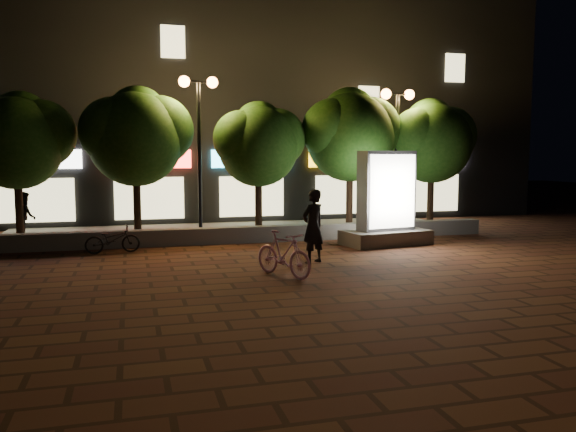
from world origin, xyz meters
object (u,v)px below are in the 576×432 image
object	(u,v)px
tree_far_right	(432,138)
scooter_parked	(113,239)
tree_far_left	(18,137)
rider	(313,226)
street_lamp_right	(397,123)
scooter_pink	(283,254)
street_lamp_left	(199,115)
tree_mid	(259,141)
tree_right	(351,132)
ad_kiosk	(386,207)
tree_left	(137,133)
pedestrian	(25,216)

from	to	relation	value
tree_far_right	scooter_parked	xyz separation A→B (m)	(-11.27, -2.46, -2.98)
tree_far_left	rider	xyz separation A→B (m)	(7.71, -5.33, -2.35)
street_lamp_right	scooter_pink	bearing A→B (deg)	-132.27
street_lamp_left	tree_mid	bearing A→B (deg)	7.31
tree_far_right	tree_right	bearing A→B (deg)	180.00
street_lamp_left	rider	xyz separation A→B (m)	(2.26, -5.07, -3.09)
tree_far_left	ad_kiosk	distance (m)	11.41
tree_left	rider	xyz separation A→B (m)	(4.21, -5.33, -2.50)
tree_far_left	tree_right	world-z (taller)	tree_right
tree_right	ad_kiosk	size ratio (longest dim) A/B	1.76
tree_far_right	pedestrian	bearing A→B (deg)	179.10
tree_left	rider	bearing A→B (deg)	-51.72
tree_far_right	street_lamp_left	distance (m)	8.58
tree_left	pedestrian	distance (m)	4.32
tree_far_left	tree_left	size ratio (longest dim) A/B	0.95
tree_left	street_lamp_left	size ratio (longest dim) A/B	0.94
ad_kiosk	rider	xyz separation A→B (m)	(-3.09, -2.33, -0.22)
tree_far_left	tree_left	xyz separation A→B (m)	(3.50, 0.00, 0.15)
scooter_pink	rider	xyz separation A→B (m)	(1.16, 1.42, 0.42)
ad_kiosk	street_lamp_right	bearing A→B (deg)	59.03
tree_far_right	street_lamp_left	size ratio (longest dim) A/B	0.92
street_lamp_left	scooter_parked	distance (m)	5.04
tree_right	tree_left	bearing A→B (deg)	-180.00
tree_left	street_lamp_right	bearing A→B (deg)	-1.68
scooter_pink	tree_mid	bearing A→B (deg)	53.51
tree_far_left	ad_kiosk	world-z (taller)	tree_far_left
street_lamp_left	tree_far_right	bearing A→B (deg)	1.76
tree_right	tree_far_right	bearing A→B (deg)	-0.00
ad_kiosk	pedestrian	distance (m)	11.23
tree_mid	scooter_parked	xyz separation A→B (m)	(-4.77, -2.46, -2.82)
street_lamp_right	rider	world-z (taller)	street_lamp_right
ad_kiosk	scooter_pink	world-z (taller)	ad_kiosk
ad_kiosk	scooter_parked	xyz separation A→B (m)	(-8.07, 0.54, -0.77)
street_lamp_left	tree_left	bearing A→B (deg)	172.30
tree_mid	scooter_parked	distance (m)	6.07
rider	scooter_parked	xyz separation A→B (m)	(-4.98, 2.87, -0.55)
tree_far_left	tree_left	world-z (taller)	tree_left
rider	tree_mid	bearing A→B (deg)	-115.38
street_lamp_right	scooter_parked	bearing A→B (deg)	-167.25
tree_far_left	tree_far_right	bearing A→B (deg)	0.00
tree_right	pedestrian	distance (m)	11.09
tree_mid	scooter_parked	size ratio (longest dim) A/B	3.01
tree_far_right	scooter_parked	distance (m)	11.92
tree_far_left	scooter_parked	xyz separation A→B (m)	(2.73, -2.46, -2.90)
tree_mid	scooter_pink	bearing A→B (deg)	-98.01
tree_left	scooter_pink	xyz separation A→B (m)	(3.05, -6.75, -2.93)
street_lamp_left	scooter_parked	bearing A→B (deg)	-141.03
street_lamp_left	ad_kiosk	bearing A→B (deg)	-27.10
tree_right	scooter_pink	distance (m)	8.55
rider	tree_right	bearing A→B (deg)	-147.79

